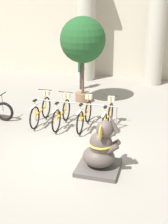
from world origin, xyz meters
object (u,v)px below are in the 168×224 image
(bicycle_1, at_px, (62,113))
(bicycle_3, at_px, (108,117))
(bicycle_2, at_px, (85,115))
(person_pedestrian, at_px, (81,68))
(potted_tree, at_px, (83,41))
(elephant_statue, at_px, (100,151))
(bicycle_0, at_px, (41,110))

(bicycle_1, height_order, bicycle_3, same)
(bicycle_2, xyz_separation_m, person_pedestrian, (-1.27, 4.08, 0.54))
(bicycle_1, distance_m, bicycle_2, 0.74)
(bicycle_3, distance_m, potted_tree, 3.39)
(bicycle_2, bearing_deg, person_pedestrian, 107.30)
(bicycle_3, distance_m, elephant_statue, 2.40)
(bicycle_2, relative_size, bicycle_3, 1.00)
(elephant_statue, bearing_deg, potted_tree, 110.40)
(elephant_statue, relative_size, potted_tree, 0.47)
(bicycle_2, relative_size, potted_tree, 0.52)
(bicycle_1, bearing_deg, potted_tree, 89.58)
(bicycle_1, height_order, bicycle_2, same)
(bicycle_0, relative_size, bicycle_2, 1.00)
(potted_tree, bearing_deg, bicycle_1, -90.42)
(elephant_statue, distance_m, person_pedestrian, 6.87)
(elephant_statue, distance_m, potted_tree, 5.39)
(bicycle_1, distance_m, potted_tree, 3.10)
(bicycle_0, distance_m, potted_tree, 3.15)
(bicycle_0, distance_m, bicycle_2, 1.49)
(bicycle_1, distance_m, person_pedestrian, 4.20)
(bicycle_0, xyz_separation_m, person_pedestrian, (0.22, 4.07, 0.54))
(bicycle_0, distance_m, bicycle_3, 2.23)
(bicycle_1, bearing_deg, elephant_statue, -52.41)
(bicycle_1, relative_size, bicycle_2, 1.00)
(elephant_statue, bearing_deg, bicycle_0, 136.79)
(elephant_statue, bearing_deg, bicycle_3, 97.20)
(bicycle_1, bearing_deg, bicycle_2, 4.09)
(bicycle_0, height_order, bicycle_1, same)
(person_pedestrian, bearing_deg, bicycle_1, -82.73)
(bicycle_0, bearing_deg, bicycle_1, -4.26)
(person_pedestrian, bearing_deg, bicycle_3, -63.69)
(bicycle_2, xyz_separation_m, elephant_statue, (1.04, -2.37, 0.10))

